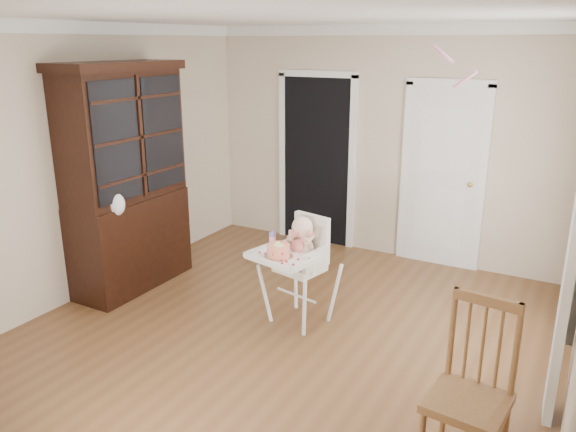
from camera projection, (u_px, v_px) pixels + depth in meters
The scene contains 14 objects.
floor at pixel (281, 340), 4.93m from camera, with size 5.00×5.00×0.00m, color brown.
ceiling at pixel (279, 15), 4.13m from camera, with size 5.00×5.00×0.00m, color white.
wall_back at pixel (386, 145), 6.62m from camera, with size 4.50×4.50×0.00m, color #C0AE96.
wall_left at pixel (84, 164), 5.58m from camera, with size 5.00×5.00×0.00m, color #C0AE96.
crown_molding at pixel (279, 24), 4.15m from camera, with size 4.50×5.00×0.12m, color white, non-canonical shape.
doorway at pixel (316, 158), 7.09m from camera, with size 1.06×0.05×2.22m.
closet_door at pixel (442, 179), 6.37m from camera, with size 0.96×0.09×2.13m.
high_chair at pixel (300, 258), 5.09m from camera, with size 0.72×0.83×1.03m.
baby at pixel (302, 242), 5.06m from camera, with size 0.29×0.26×0.46m.
cake at pixel (279, 251), 4.88m from camera, with size 0.26×0.26×0.12m.
sippy_cup at pixel (272, 239), 5.13m from camera, with size 0.07×0.07×0.17m.
china_cabinet at pixel (126, 179), 5.74m from camera, with size 0.62×1.38×2.33m.
dining_chair at pixel (470, 395), 3.32m from camera, with size 0.49×0.49×1.09m.
streamer at pixel (443, 54), 4.87m from camera, with size 0.03×0.50×0.02m, color pink, non-canonical shape.
Camera 1 is at (2.19, -3.80, 2.51)m, focal length 35.00 mm.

